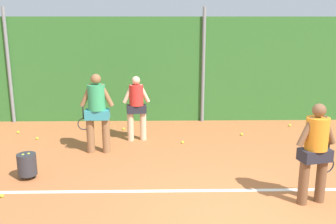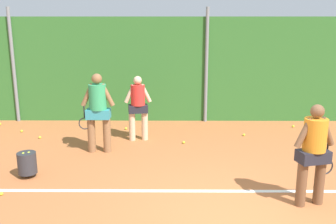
# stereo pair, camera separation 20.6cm
# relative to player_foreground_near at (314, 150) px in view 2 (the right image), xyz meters

# --- Properties ---
(ground_plane) EXTENTS (30.41, 30.41, 0.00)m
(ground_plane) POSITION_rel_player_foreground_near_xyz_m (-1.26, 1.15, -0.96)
(ground_plane) COLOR #B76638
(hedge_fence_backdrop) EXTENTS (19.77, 0.25, 3.10)m
(hedge_fence_backdrop) POSITION_rel_player_foreground_near_xyz_m (-1.26, 5.47, 0.59)
(hedge_fence_backdrop) COLOR #33702D
(hedge_fence_backdrop) RESTS_ON ground_plane
(fence_post_left) EXTENTS (0.10, 0.10, 3.37)m
(fence_post_left) POSITION_rel_player_foreground_near_xyz_m (-6.96, 5.30, 0.73)
(fence_post_left) COLOR gray
(fence_post_left) RESTS_ON ground_plane
(fence_post_center) EXTENTS (0.10, 0.10, 3.37)m
(fence_post_center) POSITION_rel_player_foreground_near_xyz_m (-1.26, 5.30, 0.73)
(fence_post_center) COLOR gray
(fence_post_center) RESTS_ON ground_plane
(court_baseline_paint) EXTENTS (14.44, 0.10, 0.01)m
(court_baseline_paint) POSITION_rel_player_foreground_near_xyz_m (-1.26, 0.48, -0.95)
(court_baseline_paint) COLOR white
(court_baseline_paint) RESTS_ON ground_plane
(player_foreground_near) EXTENTS (0.76, 0.40, 1.71)m
(player_foreground_near) POSITION_rel_player_foreground_near_xyz_m (0.00, 0.00, 0.00)
(player_foreground_near) COLOR brown
(player_foreground_near) RESTS_ON ground_plane
(player_midcourt) EXTENTS (0.84, 0.39, 1.84)m
(player_midcourt) POSITION_rel_player_foreground_near_xyz_m (-3.96, 2.55, 0.07)
(player_midcourt) COLOR #8C603D
(player_midcourt) RESTS_ON ground_plane
(player_backcourt_far) EXTENTS (0.69, 0.35, 1.65)m
(player_backcourt_far) POSITION_rel_player_foreground_near_xyz_m (-3.13, 3.46, -0.03)
(player_backcourt_far) COLOR beige
(player_backcourt_far) RESTS_ON ground_plane
(ball_hopper) EXTENTS (0.36, 0.36, 0.51)m
(ball_hopper) POSITION_rel_player_foreground_near_xyz_m (-5.10, 1.09, -0.66)
(ball_hopper) COLOR #2D2D33
(ball_hopper) RESTS_ON ground_plane
(tennis_ball_0) EXTENTS (0.07, 0.07, 0.07)m
(tennis_ball_0) POSITION_rel_player_foreground_near_xyz_m (1.22, 4.64, -0.92)
(tennis_ball_0) COLOR #CCDB33
(tennis_ball_0) RESTS_ON ground_plane
(tennis_ball_2) EXTENTS (0.07, 0.07, 0.07)m
(tennis_ball_2) POSITION_rel_player_foreground_near_xyz_m (-3.56, 4.36, -0.92)
(tennis_ball_2) COLOR #CCDB33
(tennis_ball_2) RESTS_ON ground_plane
(tennis_ball_3) EXTENTS (0.07, 0.07, 0.07)m
(tennis_ball_3) POSITION_rel_player_foreground_near_xyz_m (-7.32, 4.83, -0.92)
(tennis_ball_3) COLOR #CCDB33
(tennis_ball_3) RESTS_ON ground_plane
(tennis_ball_4) EXTENTS (0.07, 0.07, 0.07)m
(tennis_ball_4) POSITION_rel_player_foreground_near_xyz_m (1.67, 4.35, -0.92)
(tennis_ball_4) COLOR #CCDB33
(tennis_ball_4) RESTS_ON ground_plane
(tennis_ball_6) EXTENTS (0.07, 0.07, 0.07)m
(tennis_ball_6) POSITION_rel_player_foreground_near_xyz_m (-0.36, 3.80, -0.92)
(tennis_ball_6) COLOR #CCDB33
(tennis_ball_6) RESTS_ON ground_plane
(tennis_ball_7) EXTENTS (0.07, 0.07, 0.07)m
(tennis_ball_7) POSITION_rel_player_foreground_near_xyz_m (-1.98, 3.15, -0.92)
(tennis_ball_7) COLOR #CCDB33
(tennis_ball_7) RESTS_ON ground_plane
(tennis_ball_8) EXTENTS (0.07, 0.07, 0.07)m
(tennis_ball_8) POSITION_rel_player_foreground_near_xyz_m (-5.71, 3.54, -0.92)
(tennis_ball_8) COLOR #CCDB33
(tennis_ball_8) RESTS_ON ground_plane
(tennis_ball_9) EXTENTS (0.07, 0.07, 0.07)m
(tennis_ball_9) POSITION_rel_player_foreground_near_xyz_m (-6.40, 4.10, -0.92)
(tennis_ball_9) COLOR #CCDB33
(tennis_ball_9) RESTS_ON ground_plane
(tennis_ball_10) EXTENTS (0.07, 0.07, 0.07)m
(tennis_ball_10) POSITION_rel_player_foreground_near_xyz_m (-5.28, 0.28, -0.92)
(tennis_ball_10) COLOR #CCDB33
(tennis_ball_10) RESTS_ON ground_plane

